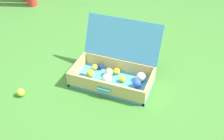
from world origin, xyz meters
name	(u,v)px	position (x,y,z in m)	size (l,w,h in m)	color
ground_plane	(114,80)	(0.00, 0.00, 0.00)	(16.00, 16.00, 0.00)	#3D7A2D
open_suitcase	(115,69)	(0.00, 0.02, 0.11)	(0.65, 0.51, 0.45)	#4799C6
stray_ball_on_grass	(21,92)	(-0.61, -0.44, 0.03)	(0.06, 0.06, 0.06)	#CCDB38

